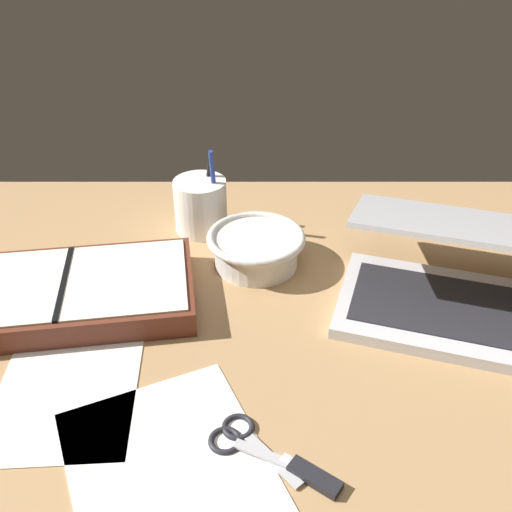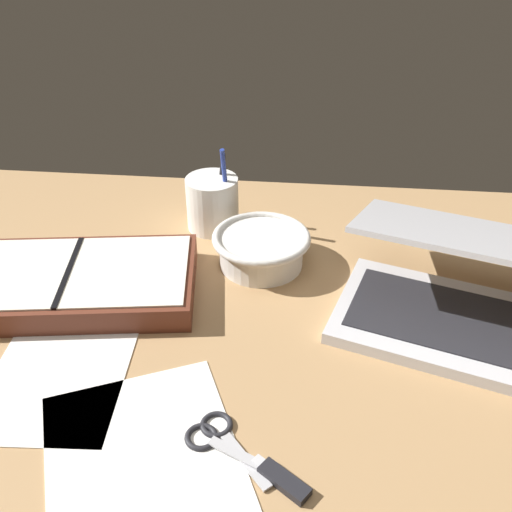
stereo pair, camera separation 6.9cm
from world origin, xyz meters
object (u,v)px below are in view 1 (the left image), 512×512
Objects in this scene: laptop at (457,281)px; planner at (67,293)px; scissors at (241,439)px; bowl at (254,248)px; pen_cup at (201,205)px.

planner is at bearing -163.20° from laptop.
laptop is 3.38× the size of scissors.
planner reaches higher than scissors.
laptop is 39.70cm from scissors.
planner is 36.44cm from scissors.
bowl is 29.90cm from planner.
bowl is at bearing 12.69° from planner.
scissors is at bearing -92.29° from bowl.
laptop is 0.97× the size of planner.
laptop is at bearing 75.47° from scissors.
planner is (-57.38, 0.47, -2.58)cm from laptop.
scissors is at bearing -80.27° from pen_cup.
pen_cup is at bearing 136.78° from scissors.
scissors is at bearing -51.72° from planner.
pen_cup is (-9.49, 11.29, 1.66)cm from bowl.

